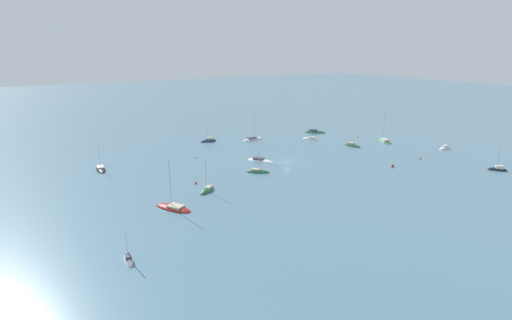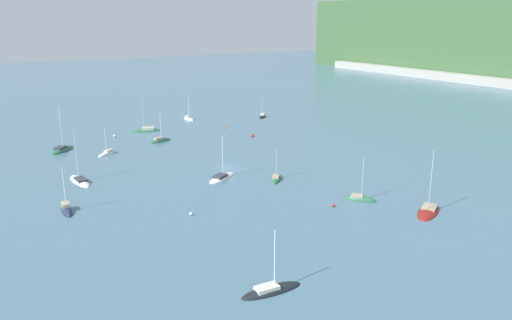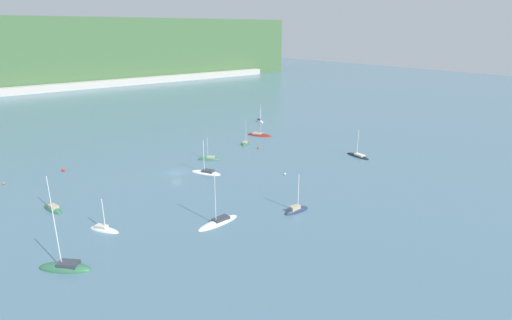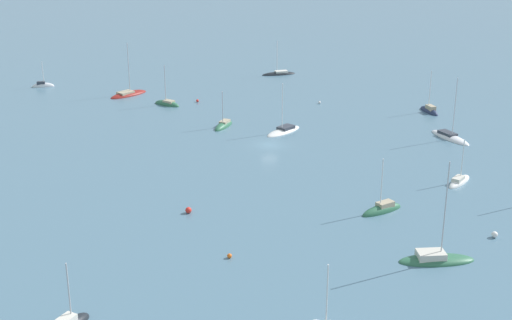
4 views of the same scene
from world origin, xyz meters
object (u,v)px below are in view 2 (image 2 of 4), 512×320
object	(u,v)px
sailboat_6	(271,291)
sailboat_9	(67,211)
mooring_buoy_4	(115,136)
sailboat_8	(428,212)
mooring_buoy_2	(191,214)
sailboat_1	(262,117)
sailboat_11	(108,154)
sailboat_10	(189,119)
sailboat_0	(160,141)
mooring_buoy_3	(333,205)
sailboat_4	(276,179)
sailboat_3	(146,131)
sailboat_13	(222,178)
sailboat_5	(80,181)
mooring_buoy_0	(225,127)
sailboat_2	(62,151)
sailboat_12	(360,200)
mooring_buoy_1	(252,135)

from	to	relation	value
sailboat_6	sailboat_9	size ratio (longest dim) A/B	0.96
sailboat_9	mooring_buoy_4	distance (m)	52.96
sailboat_8	mooring_buoy_2	size ratio (longest dim) A/B	21.96
sailboat_1	sailboat_11	xyz separation A→B (m)	(18.65, -54.29, -0.05)
mooring_buoy_2	mooring_buoy_4	xyz separation A→B (m)	(-60.36, 5.30, 0.11)
sailboat_6	sailboat_10	distance (m)	103.64
sailboat_0	sailboat_8	distance (m)	71.19
sailboat_9	sailboat_11	distance (m)	35.77
sailboat_8	sailboat_9	size ratio (longest dim) A/B	1.30
mooring_buoy_2	mooring_buoy_3	size ratio (longest dim) A/B	0.93
sailboat_1	sailboat_11	size ratio (longest dim) A/B	1.05
sailboat_4	mooring_buoy_4	world-z (taller)	sailboat_4
sailboat_3	sailboat_8	distance (m)	84.17
sailboat_11	sailboat_13	size ratio (longest dim) A/B	0.76
sailboat_5	mooring_buoy_3	size ratio (longest dim) A/B	19.87
sailboat_3	sailboat_13	world-z (taller)	sailboat_3
sailboat_10	sailboat_13	size ratio (longest dim) A/B	0.86
sailboat_3	sailboat_4	distance (m)	55.39
sailboat_3	sailboat_8	world-z (taller)	sailboat_3
sailboat_6	sailboat_8	distance (m)	36.01
sailboat_4	sailboat_13	bearing A→B (deg)	94.89
sailboat_8	mooring_buoy_0	bearing A→B (deg)	-120.18
mooring_buoy_2	mooring_buoy_3	distance (m)	23.65
sailboat_2	sailboat_12	bearing A→B (deg)	-104.73
sailboat_5	mooring_buoy_3	distance (m)	48.85
sailboat_8	mooring_buoy_4	size ratio (longest dim) A/B	15.19
sailboat_3	sailboat_12	xyz separation A→B (m)	(72.02, 12.97, -0.06)
mooring_buoy_0	mooring_buoy_1	size ratio (longest dim) A/B	0.67
sailboat_3	sailboat_9	xyz separation A→B (m)	(50.91, -31.59, -0.01)
sailboat_3	sailboat_11	distance (m)	24.60
sailboat_5	mooring_buoy_1	world-z (taller)	sailboat_5
sailboat_1	sailboat_2	xyz separation A→B (m)	(10.11, -62.70, -0.04)
sailboat_11	sailboat_0	bearing A→B (deg)	166.24
sailboat_10	mooring_buoy_0	world-z (taller)	sailboat_10
sailboat_2	mooring_buoy_2	bearing A→B (deg)	-125.74
mooring_buoy_0	mooring_buoy_1	distance (m)	13.18
sailboat_3	sailboat_6	size ratio (longest dim) A/B	1.46
sailboat_10	mooring_buoy_3	world-z (taller)	sailboat_10
sailboat_1	sailboat_3	xyz separation A→B (m)	(-0.10, -38.37, 0.00)
sailboat_3	sailboat_9	size ratio (longest dim) A/B	1.40
mooring_buoy_3	mooring_buoy_4	xyz separation A→B (m)	(-69.41, -16.55, 0.09)
sailboat_4	mooring_buoy_0	distance (m)	48.82
sailboat_1	mooring_buoy_4	bearing A→B (deg)	-39.16
sailboat_10	sailboat_12	bearing A→B (deg)	-10.29
sailboat_0	mooring_buoy_0	size ratio (longest dim) A/B	14.97
sailboat_3	sailboat_12	bearing A→B (deg)	115.08
sailboat_3	sailboat_0	bearing A→B (deg)	100.36
sailboat_4	mooring_buoy_3	bearing A→B (deg)	-138.97
sailboat_13	mooring_buoy_2	world-z (taller)	sailboat_13
sailboat_0	sailboat_10	distance (m)	28.88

